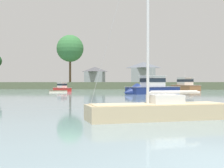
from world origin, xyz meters
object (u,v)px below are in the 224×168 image
at_px(cruiser_wood, 183,87).
at_px(cruiser_navy, 148,90).
at_px(dinghy_cream, 58,92).
at_px(sailboat_sand, 159,115).
at_px(cruiser_red, 61,89).

height_order(cruiser_wood, cruiser_navy, cruiser_wood).
bearing_deg(dinghy_cream, cruiser_wood, 34.23).
relative_size(cruiser_wood, sailboat_sand, 0.87).
xyz_separation_m(cruiser_wood, cruiser_navy, (-8.58, -23.39, -0.04)).
bearing_deg(cruiser_wood, cruiser_red, -161.04).
relative_size(cruiser_wood, cruiser_red, 1.85).
relative_size(cruiser_navy, cruiser_red, 1.82).
distance_m(cruiser_navy, dinghy_cream, 18.45).
bearing_deg(sailboat_sand, cruiser_navy, 90.82).
bearing_deg(cruiser_wood, sailboat_sand, -97.73).
height_order(sailboat_sand, dinghy_cream, sailboat_sand).
distance_m(cruiser_wood, cruiser_red, 29.58).
relative_size(cruiser_wood, dinghy_cream, 2.73).
relative_size(sailboat_sand, dinghy_cream, 3.15).
distance_m(cruiser_wood, dinghy_cream, 31.64).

